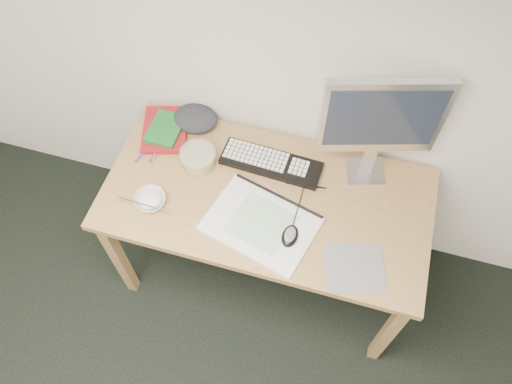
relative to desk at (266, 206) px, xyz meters
The scene contains 18 objects.
desk is the anchor object (origin of this frame).
mousepad 0.48m from the desk, 27.75° to the right, with size 0.23×0.21×0.00m, color gray.
sketchpad 0.16m from the desk, 84.67° to the right, with size 0.44×0.31×0.01m, color white.
keyboard 0.19m from the desk, 98.75° to the left, with size 0.45×0.14×0.03m, color black.
monitor 0.62m from the desk, 32.88° to the left, with size 0.47×0.19×0.55m.
mouse 0.24m from the desk, 49.20° to the right, with size 0.07×0.10×0.04m, color black.
rice_bowl 0.50m from the desk, 160.24° to the right, with size 0.13×0.13×0.04m, color white.
chopsticks 0.53m from the desk, 156.40° to the right, with size 0.02×0.02×0.24m, color silver.
fruit_tub 0.37m from the desk, 166.09° to the left, with size 0.16×0.16×0.08m, color #DFD14E.
book_red 0.59m from the desk, 158.81° to the left, with size 0.20×0.27×0.03m, color maroon.
book_green 0.59m from the desk, 159.27° to the left, with size 0.14×0.19×0.02m, color #1A6827.
cloth_lump 0.53m from the desk, 145.14° to the left, with size 0.17×0.14×0.07m, color #24282B.
pencil_pink 0.10m from the desk, 38.93° to the left, with size 0.01×0.01×0.18m, color pink.
pencil_tan 0.09m from the desk, 132.20° to the left, with size 0.01×0.01×0.18m, color tan.
pencil_black 0.20m from the desk, 33.60° to the left, with size 0.01×0.01×0.17m, color black.
marker_blue 0.55m from the desk, behind, with size 0.01×0.01×0.12m, color #214AB5.
marker_orange 0.55m from the desk, behind, with size 0.01×0.01×0.12m, color orange.
marker_purple 0.61m from the desk, behind, with size 0.01×0.01×0.14m, color purple.
Camera 1 is at (0.42, 0.35, 2.57)m, focal length 35.00 mm.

